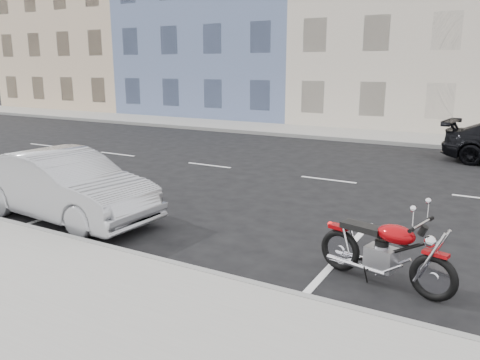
# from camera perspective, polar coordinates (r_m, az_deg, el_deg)

# --- Properties ---
(ground) EXTENTS (120.00, 120.00, 0.00)m
(ground) POSITION_cam_1_polar(r_m,az_deg,el_deg) (12.88, 19.14, -1.00)
(ground) COLOR black
(ground) RESTS_ON ground
(sidewalk_far) EXTENTS (80.00, 3.40, 0.15)m
(sidewalk_far) POSITION_cam_1_polar(r_m,az_deg,el_deg) (22.41, 10.81, 5.67)
(sidewalk_far) COLOR gray
(sidewalk_far) RESTS_ON ground
(curb_near) EXTENTS (80.00, 0.12, 0.16)m
(curb_near) POSITION_cam_1_polar(r_m,az_deg,el_deg) (9.41, -22.54, -6.09)
(curb_near) COLOR gray
(curb_near) RESTS_ON ground
(curb_far) EXTENTS (80.00, 0.12, 0.16)m
(curb_far) POSITION_cam_1_polar(r_m,az_deg,el_deg) (20.82, 9.27, 5.15)
(curb_far) COLOR gray
(curb_far) RESTS_ON ground
(bldg_far_west) EXTENTS (12.00, 12.00, 12.00)m
(bldg_far_west) POSITION_cam_1_polar(r_m,az_deg,el_deg) (40.25, -15.56, 17.31)
(bldg_far_west) COLOR #C3AA8A
(bldg_far_west) RESTS_ON ground
(bldg_blue) EXTENTS (12.00, 12.00, 13.00)m
(bldg_blue) POSITION_cam_1_polar(r_m,az_deg,el_deg) (33.04, 0.22, 19.56)
(bldg_blue) COLOR slate
(bldg_blue) RESTS_ON ground
(bldg_cream) EXTENTS (12.00, 12.00, 11.50)m
(bldg_cream) POSITION_cam_1_polar(r_m,az_deg,el_deg) (29.04, 22.44, 17.92)
(bldg_cream) COLOR beige
(bldg_cream) RESTS_ON ground
(motorcycle) EXTENTS (2.07, 0.82, 1.05)m
(motorcycle) POSITION_cam_1_polar(r_m,az_deg,el_deg) (6.85, 22.82, -9.87)
(motorcycle) COLOR black
(motorcycle) RESTS_ON ground
(sedan_silver) EXTENTS (4.38, 1.75, 1.42)m
(sedan_silver) POSITION_cam_1_polar(r_m,az_deg,el_deg) (10.28, -20.58, -0.63)
(sedan_silver) COLOR #999BA0
(sedan_silver) RESTS_ON ground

